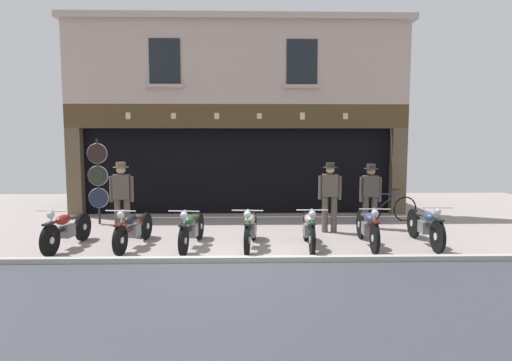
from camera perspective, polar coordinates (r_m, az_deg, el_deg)
ground at (r=7.35m, az=-3.08°, el=-13.20°), size 22.15×22.00×0.18m
shop_facade at (r=14.98m, az=-2.25°, el=3.07°), size 10.45×4.42×5.90m
motorcycle_far_left at (r=10.04m, az=-23.49°, el=-5.78°), size 0.62×1.94×0.92m
motorcycle_left at (r=9.68m, az=-15.73°, el=-5.99°), size 0.62×2.00×0.90m
motorcycle_center_left at (r=9.39m, az=-8.40°, el=-6.18°), size 0.62×2.01×0.90m
motorcycle_center at (r=9.27m, az=-0.71°, el=-6.22°), size 0.62×2.02×0.92m
motorcycle_center_right at (r=9.33m, az=6.94°, el=-6.17°), size 0.62×1.96×0.93m
motorcycle_right at (r=9.71m, az=14.38°, el=-5.83°), size 0.62×2.03×0.92m
motorcycle_far_right at (r=10.18m, az=21.25°, el=-5.46°), size 0.62×2.04×0.93m
salesman_left at (r=10.84m, az=-17.15°, el=-1.74°), size 0.56×0.37×1.75m
shopkeeper_center at (r=10.82m, az=9.62°, el=-1.70°), size 0.56×0.35×1.72m
salesman_right at (r=11.54m, az=14.73°, el=-1.51°), size 0.56×0.37×1.65m
tyre_sign_pole at (r=12.39m, az=-19.96°, el=0.50°), size 0.54×0.06×2.29m
advert_board_near at (r=13.42m, az=5.04°, el=3.62°), size 0.83×0.03×0.96m
leaning_bicycle at (r=12.63m, az=16.86°, el=-3.48°), size 1.74×0.53×0.94m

